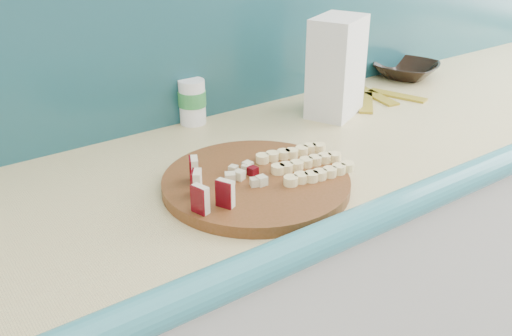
% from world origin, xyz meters
% --- Properties ---
extents(kitchen_counter, '(2.20, 0.63, 0.91)m').
position_xyz_m(kitchen_counter, '(0.10, 1.50, 0.46)').
color(kitchen_counter, beige).
rests_on(kitchen_counter, ground).
extents(cutting_board, '(0.40, 0.40, 0.02)m').
position_xyz_m(cutting_board, '(-0.37, 1.40, 0.92)').
color(cutting_board, '#4D2C10').
rests_on(cutting_board, kitchen_counter).
extents(apple_wedges, '(0.07, 0.14, 0.05)m').
position_xyz_m(apple_wedges, '(-0.49, 1.39, 0.96)').
color(apple_wedges, beige).
rests_on(apple_wedges, cutting_board).
extents(apple_chunks, '(0.05, 0.05, 0.02)m').
position_xyz_m(apple_chunks, '(-0.39, 1.41, 0.94)').
color(apple_chunks, beige).
rests_on(apple_chunks, cutting_board).
extents(banana_slices, '(0.17, 0.15, 0.02)m').
position_xyz_m(banana_slices, '(-0.26, 1.39, 0.94)').
color(banana_slices, '#FAE499').
rests_on(banana_slices, cutting_board).
extents(brown_bowl, '(0.24, 0.24, 0.04)m').
position_xyz_m(brown_bowl, '(0.40, 1.71, 0.93)').
color(brown_bowl, black).
rests_on(brown_bowl, kitchen_counter).
extents(flour_bag, '(0.17, 0.15, 0.24)m').
position_xyz_m(flour_bag, '(0.01, 1.61, 1.03)').
color(flour_bag, silver).
rests_on(flour_bag, kitchen_counter).
extents(canister, '(0.07, 0.07, 0.11)m').
position_xyz_m(canister, '(-0.30, 1.76, 0.97)').
color(canister, white).
rests_on(canister, kitchen_counter).
extents(banana_peel, '(0.22, 0.19, 0.01)m').
position_xyz_m(banana_peel, '(0.19, 1.62, 0.91)').
color(banana_peel, '#B0A221').
rests_on(banana_peel, kitchen_counter).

